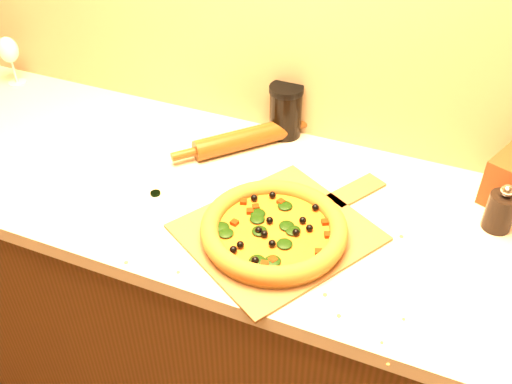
# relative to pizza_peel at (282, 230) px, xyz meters

# --- Properties ---
(cabinet) EXTENTS (2.80, 0.65, 0.86)m
(cabinet) POSITION_rel_pizza_peel_xyz_m (-0.13, 0.09, -0.47)
(cabinet) COLOR #4A2E10
(cabinet) RESTS_ON ground
(countertop) EXTENTS (2.84, 0.68, 0.04)m
(countertop) POSITION_rel_pizza_peel_xyz_m (-0.13, 0.09, -0.02)
(countertop) COLOR beige
(countertop) RESTS_ON cabinet
(pizza_peel) EXTENTS (0.51, 0.57, 0.01)m
(pizza_peel) POSITION_rel_pizza_peel_xyz_m (0.00, 0.00, 0.00)
(pizza_peel) COLOR brown
(pizza_peel) RESTS_ON countertop
(pizza) EXTENTS (0.33, 0.33, 0.05)m
(pizza) POSITION_rel_pizza_peel_xyz_m (-0.01, -0.03, 0.03)
(pizza) COLOR #AD652B
(pizza) RESTS_ON pizza_peel
(bottle_cap) EXTENTS (0.03, 0.03, 0.01)m
(bottle_cap) POSITION_rel_pizza_peel_xyz_m (-0.34, 0.00, -0.00)
(bottle_cap) COLOR black
(bottle_cap) RESTS_ON countertop
(pepper_grinder) EXTENTS (0.07, 0.07, 0.12)m
(pepper_grinder) POSITION_rel_pizza_peel_xyz_m (0.46, 0.21, 0.05)
(pepper_grinder) COLOR black
(pepper_grinder) RESTS_ON countertop
(rolling_pin) EXTENTS (0.30, 0.33, 0.06)m
(rolling_pin) POSITION_rel_pizza_peel_xyz_m (-0.22, 0.28, 0.02)
(rolling_pin) COLOR #5E2E10
(rolling_pin) RESTS_ON countertop
(wine_glass) EXTENTS (0.07, 0.07, 0.16)m
(wine_glass) POSITION_rel_pizza_peel_xyz_m (-1.07, 0.34, 0.11)
(wine_glass) COLOR silver
(wine_glass) RESTS_ON countertop
(dark_jar) EXTENTS (0.10, 0.10, 0.15)m
(dark_jar) POSITION_rel_pizza_peel_xyz_m (-0.14, 0.39, 0.07)
(dark_jar) COLOR black
(dark_jar) RESTS_ON countertop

